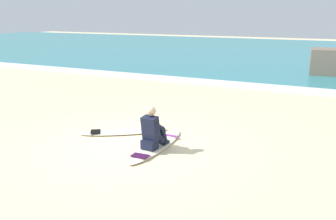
# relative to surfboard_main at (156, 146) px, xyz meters

# --- Properties ---
(ground_plane) EXTENTS (80.00, 80.00, 0.00)m
(ground_plane) POSITION_rel_surfboard_main_xyz_m (-0.59, -0.19, -0.04)
(ground_plane) COLOR beige
(sea) EXTENTS (80.00, 28.00, 0.10)m
(sea) POSITION_rel_surfboard_main_xyz_m (-0.59, 21.52, 0.01)
(sea) COLOR teal
(sea) RESTS_ON ground
(breaking_foam) EXTENTS (80.00, 0.90, 0.11)m
(breaking_foam) POSITION_rel_surfboard_main_xyz_m (-0.59, 7.82, 0.02)
(breaking_foam) COLOR white
(breaking_foam) RESTS_ON ground
(surfboard_main) EXTENTS (0.57, 2.43, 0.08)m
(surfboard_main) POSITION_rel_surfboard_main_xyz_m (0.00, 0.00, 0.00)
(surfboard_main) COLOR #EFE5C6
(surfboard_main) RESTS_ON ground
(surfer_seated) EXTENTS (0.41, 0.73, 0.95)m
(surfer_seated) POSITION_rel_surfboard_main_xyz_m (0.02, -0.21, 0.40)
(surfer_seated) COLOR black
(surfer_seated) RESTS_ON surfboard_main
(surfboard_spare_near) EXTENTS (2.10, 1.71, 0.08)m
(surfboard_spare_near) POSITION_rel_surfboard_main_xyz_m (-1.22, 0.53, 0.00)
(surfboard_spare_near) COLOR #EFE5C6
(surfboard_spare_near) RESTS_ON ground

